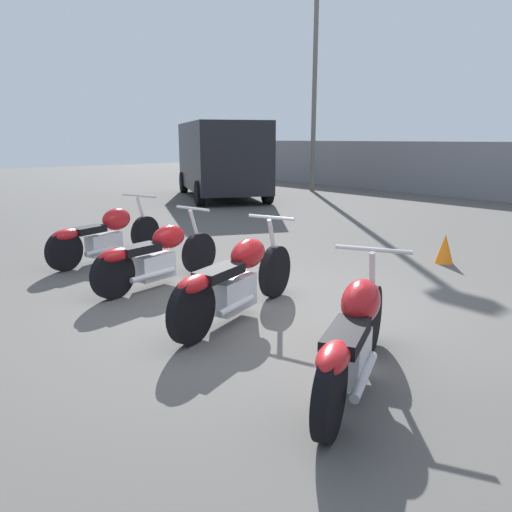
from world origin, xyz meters
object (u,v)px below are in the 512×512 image
motorcycle_slot_1 (157,256)px  motorcycle_slot_3 (354,336)px  motorcycle_slot_0 (106,234)px  parked_van (221,157)px  traffic_cone_near (445,249)px  motorcycle_slot_2 (236,279)px  light_pole_right (315,60)px

motorcycle_slot_1 → motorcycle_slot_3: (3.31, -0.18, 0.02)m
motorcycle_slot_1 → motorcycle_slot_0: bearing=165.3°
motorcycle_slot_3 → parked_van: 12.46m
motorcycle_slot_0 → traffic_cone_near: motorcycle_slot_0 is taller
motorcycle_slot_2 → motorcycle_slot_3: bearing=-27.7°
motorcycle_slot_1 → parked_van: size_ratio=0.38×
motorcycle_slot_2 → parked_van: size_ratio=0.40×
motorcycle_slot_0 → motorcycle_slot_2: motorcycle_slot_2 is taller
motorcycle_slot_3 → parked_van: parked_van is taller
motorcycle_slot_3 → traffic_cone_near: motorcycle_slot_3 is taller
light_pole_right → motorcycle_slot_2: size_ratio=3.51×
motorcycle_slot_1 → motorcycle_slot_3: motorcycle_slot_3 is taller
motorcycle_slot_2 → parked_van: bearing=124.9°
motorcycle_slot_3 → parked_van: (-10.61, 6.49, 0.86)m
motorcycle_slot_2 → motorcycle_slot_3: (1.73, -0.23, -0.01)m
light_pole_right → traffic_cone_near: size_ratio=16.94×
light_pole_right → parked_van: size_ratio=1.42×
motorcycle_slot_1 → motorcycle_slot_3: size_ratio=1.06×
traffic_cone_near → parked_van: bearing=165.0°
motorcycle_slot_2 → traffic_cone_near: motorcycle_slot_2 is taller
motorcycle_slot_1 → parked_van: bearing=127.2°
motorcycle_slot_1 → motorcycle_slot_2: bearing=-10.0°
light_pole_right → motorcycle_slot_2: bearing=-49.4°
motorcycle_slot_0 → traffic_cone_near: bearing=30.2°
motorcycle_slot_1 → motorcycle_slot_2: size_ratio=0.93×
motorcycle_slot_1 → motorcycle_slot_3: bearing=-15.1°
motorcycle_slot_0 → traffic_cone_near: (3.42, 3.81, -0.19)m
motorcycle_slot_0 → parked_van: parked_van is taller
motorcycle_slot_0 → motorcycle_slot_2: size_ratio=0.99×
motorcycle_slot_1 → traffic_cone_near: (1.70, 3.89, -0.17)m
motorcycle_slot_0 → motorcycle_slot_2: 3.29m
motorcycle_slot_0 → motorcycle_slot_3: motorcycle_slot_3 is taller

